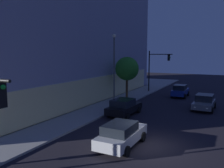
{
  "coord_description": "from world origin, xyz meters",
  "views": [
    {
      "loc": [
        -14.31,
        -4.6,
        5.98
      ],
      "look_at": [
        4.68,
        5.13,
        3.27
      ],
      "focal_mm": 37.97,
      "sensor_mm": 36.0,
      "label": 1
    }
  ],
  "objects": [
    {
      "name": "modern_building",
      "position": [
        11.25,
        24.7,
        9.21
      ],
      "size": [
        34.79,
        30.02,
        18.55
      ],
      "color": "#4C4C51",
      "rests_on": "ground"
    },
    {
      "name": "ground_plane",
      "position": [
        0.0,
        0.0,
        0.0
      ],
      "size": [
        120.0,
        120.0,
        0.0
      ],
      "primitive_type": "plane",
      "color": "black"
    },
    {
      "name": "car_silver",
      "position": [
        -0.88,
        1.6,
        0.83
      ],
      "size": [
        4.54,
        2.12,
        1.6
      ],
      "color": "#B7BABF",
      "rests_on": "ground"
    },
    {
      "name": "car_black",
      "position": [
        6.55,
        4.78,
        0.82
      ],
      "size": [
        4.61,
        2.32,
        1.61
      ],
      "color": "black",
      "rests_on": "ground"
    },
    {
      "name": "street_lamp_sidewalk",
      "position": [
        9.96,
        7.57,
        5.22
      ],
      "size": [
        0.44,
        0.44,
        8.09
      ],
      "color": "#4C4C4C",
      "rests_on": "sidewalk_corner"
    },
    {
      "name": "traffic_light_far_corner",
      "position": [
        21.45,
        6.07,
        4.29
      ],
      "size": [
        0.32,
        3.7,
        6.34
      ],
      "color": "black",
      "rests_on": "sidewalk_corner"
    },
    {
      "name": "sidewalk_tree",
      "position": [
        13.76,
        7.61,
        4.08
      ],
      "size": [
        3.06,
        3.06,
        5.48
      ],
      "color": "#54391E",
      "rests_on": "sidewalk_corner"
    },
    {
      "name": "car_grey",
      "position": [
        12.66,
        -2.01,
        0.82
      ],
      "size": [
        4.43,
        2.26,
        1.61
      ],
      "color": "slate",
      "rests_on": "ground"
    },
    {
      "name": "car_blue",
      "position": [
        19.12,
        1.82,
        0.88
      ],
      "size": [
        4.14,
        1.98,
        1.74
      ],
      "color": "navy",
      "rests_on": "ground"
    }
  ]
}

